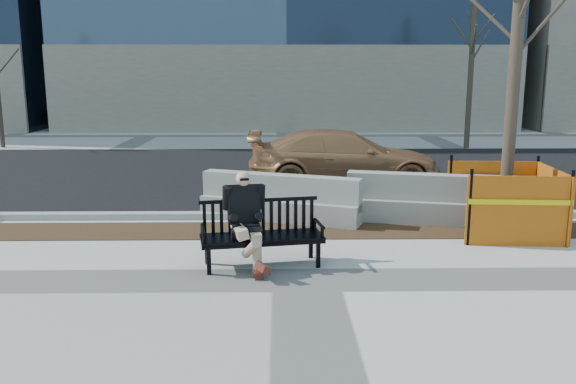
# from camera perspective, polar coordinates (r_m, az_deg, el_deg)

# --- Properties ---
(ground) EXTENTS (120.00, 120.00, 0.00)m
(ground) POSITION_cam_1_polar(r_m,az_deg,el_deg) (8.45, 1.72, -8.39)
(ground) COLOR beige
(ground) RESTS_ON ground
(mulch_strip) EXTENTS (40.00, 1.20, 0.02)m
(mulch_strip) POSITION_cam_1_polar(r_m,az_deg,el_deg) (10.93, 1.10, -3.69)
(mulch_strip) COLOR #47301C
(mulch_strip) RESTS_ON ground
(asphalt_street) EXTENTS (60.00, 10.40, 0.01)m
(asphalt_street) POSITION_cam_1_polar(r_m,az_deg,el_deg) (16.98, 0.37, 1.84)
(asphalt_street) COLOR black
(asphalt_street) RESTS_ON ground
(curb) EXTENTS (60.00, 0.25, 0.12)m
(curb) POSITION_cam_1_polar(r_m,az_deg,el_deg) (11.83, 0.94, -2.22)
(curb) COLOR #9E9B93
(curb) RESTS_ON ground
(bench) EXTENTS (1.94, 0.98, 0.99)m
(bench) POSITION_cam_1_polar(r_m,az_deg,el_deg) (9.04, -2.49, -7.05)
(bench) COLOR black
(bench) RESTS_ON ground
(seated_man) EXTENTS (0.78, 1.12, 1.44)m
(seated_man) POSITION_cam_1_polar(r_m,az_deg,el_deg) (9.05, -4.07, -7.03)
(seated_man) COLOR black
(seated_man) RESTS_ON ground
(tree_fence) EXTENTS (2.78, 2.78, 6.48)m
(tree_fence) POSITION_cam_1_polar(r_m,az_deg,el_deg) (11.46, 19.81, -3.70)
(tree_fence) COLOR orange
(tree_fence) RESTS_ON ground
(sedan) EXTENTS (4.84, 1.98, 1.40)m
(sedan) POSITION_cam_1_polar(r_m,az_deg,el_deg) (15.26, 5.32, 0.65)
(sedan) COLOR #A97246
(sedan) RESTS_ON ground
(jersey_barrier_left) EXTENTS (3.20, 1.70, 0.91)m
(jersey_barrier_left) POSITION_cam_1_polar(r_m,az_deg,el_deg) (11.71, -0.73, -2.67)
(jersey_barrier_left) COLOR #9A9890
(jersey_barrier_left) RESTS_ON ground
(jersey_barrier_right) EXTENTS (3.39, 1.40, 0.95)m
(jersey_barrier_right) POSITION_cam_1_polar(r_m,az_deg,el_deg) (11.84, 13.68, -2.84)
(jersey_barrier_right) COLOR gray
(jersey_barrier_right) RESTS_ON ground
(far_tree_left) EXTENTS (2.18, 2.18, 5.10)m
(far_tree_left) POSITION_cam_1_polar(r_m,az_deg,el_deg) (25.11, -25.58, 3.87)
(far_tree_left) COLOR #3F3328
(far_tree_left) RESTS_ON ground
(far_tree_right) EXTENTS (2.52, 2.52, 6.08)m
(far_tree_right) POSITION_cam_1_polar(r_m,az_deg,el_deg) (23.45, 16.66, 4.05)
(far_tree_right) COLOR #483E2E
(far_tree_right) RESTS_ON ground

